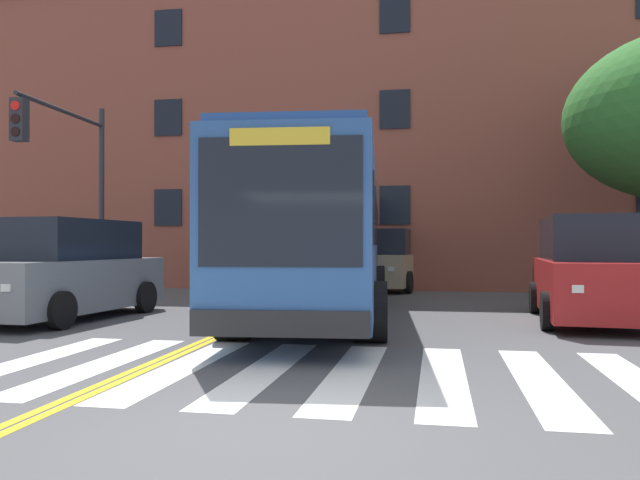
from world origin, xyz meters
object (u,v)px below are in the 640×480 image
at_px(car_grey_near_lane, 69,272).
at_px(traffic_light_far_corner, 71,165).
at_px(car_tan_behind_bus, 389,261).
at_px(city_bus, 322,234).
at_px(car_red_far_lane, 591,272).

distance_m(car_grey_near_lane, traffic_light_far_corner, 4.00).
distance_m(car_tan_behind_bus, traffic_light_far_corner, 11.49).
relative_size(city_bus, car_grey_near_lane, 2.39).
xyz_separation_m(city_bus, car_red_far_lane, (5.88, -0.22, -0.84)).
bearing_deg(traffic_light_far_corner, car_red_far_lane, -5.05).
bearing_deg(car_red_far_lane, traffic_light_far_corner, 174.95).
distance_m(car_red_far_lane, car_tan_behind_bus, 10.14).
height_order(city_bus, car_grey_near_lane, city_bus).
xyz_separation_m(city_bus, car_tan_behind_bus, (1.02, 8.68, -0.86)).
relative_size(car_red_far_lane, traffic_light_far_corner, 0.93).
bearing_deg(city_bus, car_red_far_lane, -2.18).
distance_m(city_bus, car_grey_near_lane, 5.78).
xyz_separation_m(car_grey_near_lane, traffic_light_far_corner, (-1.49, 2.49, 2.75)).
height_order(car_red_far_lane, traffic_light_far_corner, traffic_light_far_corner).
bearing_deg(city_bus, car_grey_near_lane, -164.01).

